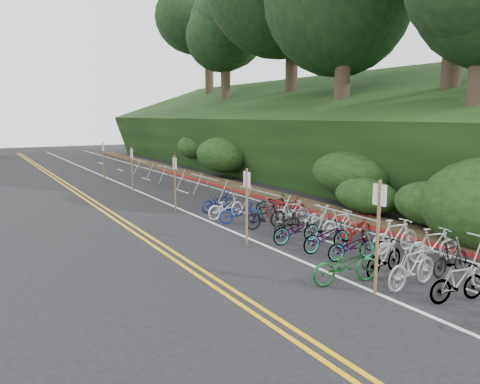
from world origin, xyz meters
name	(u,v)px	position (x,y,z in m)	size (l,w,h in m)	color
ground	(336,297)	(0.00, 0.00, 0.00)	(120.00, 120.00, 0.00)	black
road_markings	(185,215)	(0.63, 10.10, 0.00)	(7.47, 80.00, 0.01)	gold
red_curb	(260,197)	(5.70, 12.00, 0.05)	(0.25, 28.00, 0.10)	maroon
embankment	(292,138)	(12.96, 19.04, 2.57)	(14.30, 48.14, 9.11)	black
tree_cluster	(232,8)	(9.76, 22.04, 11.60)	(32.56, 54.14, 18.59)	#2D2319
bike_racks_rest	(204,183)	(3.00, 13.00, 0.85)	(1.14, 23.00, 1.17)	gray
signpost_near	(378,230)	(0.95, -0.30, 1.56)	(0.08, 0.40, 2.74)	brown
signposts_rest	(151,172)	(0.60, 14.00, 1.43)	(0.08, 18.40, 2.50)	brown
bike_front	(346,265)	(0.81, 0.56, 0.49)	(1.87, 0.65, 0.98)	#144C1E
bike_valet	(334,231)	(2.95, 3.41, 0.47)	(3.38, 14.90, 1.09)	beige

